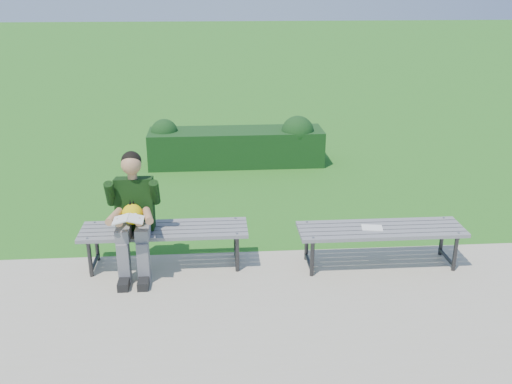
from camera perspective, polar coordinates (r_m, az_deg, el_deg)
The scene contains 7 objects.
ground at distance 6.68m, azimuth -2.39°, elevation -6.21°, with size 80.00×80.00×0.00m.
walkway at distance 5.17m, azimuth -1.66°, elevation -14.82°, with size 30.00×3.50×0.02m.
hedge at distance 9.79m, azimuth -1.77°, elevation 4.75°, with size 2.96×0.75×0.85m.
bench_left at distance 6.29m, azimuth -9.13°, elevation -4.05°, with size 1.80×0.50×0.46m.
bench_right at distance 6.37m, azimuth 12.36°, elevation -3.95°, with size 1.80×0.50×0.46m.
seated_boy at distance 6.12m, azimuth -12.15°, elevation -1.91°, with size 0.56×0.76×1.31m.
paper_sheet at distance 6.32m, azimuth 11.53°, elevation -3.52°, with size 0.24×0.20×0.01m.
Camera 1 is at (-0.17, -5.97, 2.99)m, focal length 40.00 mm.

